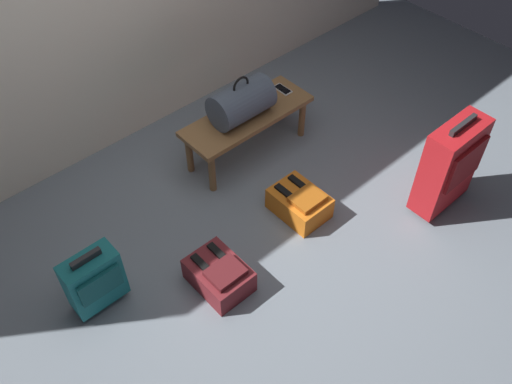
{
  "coord_description": "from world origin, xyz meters",
  "views": [
    {
      "loc": [
        -1.47,
        -1.54,
        2.87
      ],
      "look_at": [
        0.15,
        0.26,
        0.25
      ],
      "focal_mm": 38.66,
      "sensor_mm": 36.0,
      "label": 1
    }
  ],
  "objects": [
    {
      "name": "backpack_orange",
      "position": [
        0.4,
        0.1,
        0.09
      ],
      "size": [
        0.28,
        0.38,
        0.21
      ],
      "color": "orange",
      "rests_on": "ground"
    },
    {
      "name": "cell_phone",
      "position": [
        0.92,
        0.82,
        0.37
      ],
      "size": [
        0.07,
        0.14,
        0.01
      ],
      "color": "silver",
      "rests_on": "bench"
    },
    {
      "name": "backpack_maroon",
      "position": [
        -0.37,
        0.01,
        0.09
      ],
      "size": [
        0.28,
        0.38,
        0.21
      ],
      "color": "maroon",
      "rests_on": "ground"
    },
    {
      "name": "bench",
      "position": [
        0.54,
        0.79,
        0.31
      ],
      "size": [
        1.0,
        0.36,
        0.37
      ],
      "color": "olive",
      "rests_on": "ground"
    },
    {
      "name": "duffel_bag_slate",
      "position": [
        0.49,
        0.79,
        0.5
      ],
      "size": [
        0.44,
        0.26,
        0.34
      ],
      "color": "#475160",
      "rests_on": "bench"
    },
    {
      "name": "suitcase_small_teal",
      "position": [
        -0.98,
        0.38,
        0.24
      ],
      "size": [
        0.32,
        0.19,
        0.46
      ],
      "color": "#14666B",
      "rests_on": "ground"
    },
    {
      "name": "ground_plane",
      "position": [
        0.0,
        0.0,
        0.0
      ],
      "size": [
        6.6,
        6.6,
        0.0
      ],
      "primitive_type": "plane",
      "color": "slate"
    },
    {
      "name": "suitcase_upright_red",
      "position": [
        1.16,
        -0.48,
        0.37
      ],
      "size": [
        0.44,
        0.21,
        0.73
      ],
      "color": "red",
      "rests_on": "ground"
    }
  ]
}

